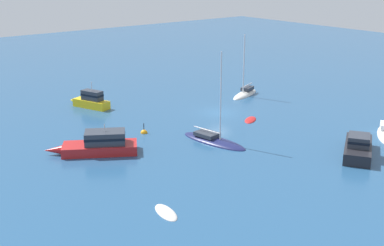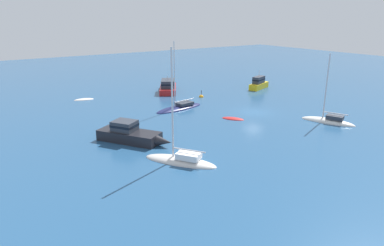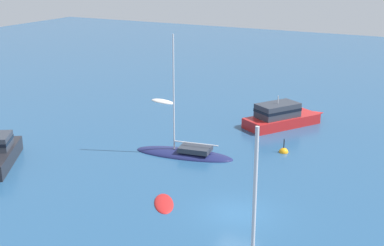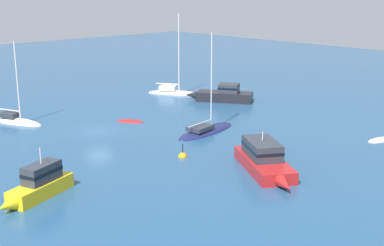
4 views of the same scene
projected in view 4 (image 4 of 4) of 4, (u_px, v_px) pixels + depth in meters
The scene contains 10 objects.
ground_plane at pixel (98, 131), 49.77m from camera, with size 160.00×160.00×0.00m, color navy.
sailboat at pixel (206, 131), 49.57m from camera, with size 3.51×8.10×9.65m.
dinghy at pixel (380, 140), 46.94m from camera, with size 1.74×3.12×0.42m.
cabin_cruiser at pixel (264, 159), 39.14m from camera, with size 8.30×6.04×2.86m.
cabin_cruiser_1 at pixel (38, 185), 34.07m from camera, with size 3.26×6.08×3.30m.
powerboat at pixel (223, 95), 62.65m from camera, with size 7.78×5.87×2.14m.
tender at pixel (130, 122), 53.38m from camera, with size 3.01×2.57×0.38m.
yacht at pixel (173, 92), 67.03m from camera, with size 6.75×5.43×10.51m.
sailboat_1 at pixel (16, 121), 52.92m from camera, with size 6.53×3.91×8.77m.
channel_buoy at pixel (183, 157), 42.39m from camera, with size 0.73×0.73×1.45m.
Camera 4 is at (-41.13, 26.19, 13.43)m, focal length 49.06 mm.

